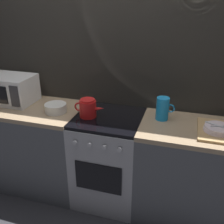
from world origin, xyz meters
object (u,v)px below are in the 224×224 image
Objects in this scene: stove_unit at (109,159)px; dish_pile at (217,130)px; microwave at (11,89)px; pitcher at (163,109)px; mixing_bowl at (56,108)px; kettle at (88,108)px.

dish_pile is at bearing -1.97° from stove_unit.
pitcher is at bearing 0.94° from microwave.
microwave reaches higher than mixing_bowl.
kettle is 1.09m from dish_pile.
stove_unit is 1.20m from microwave.
stove_unit is at bearing -169.11° from pitcher.
pitcher is 0.50× the size of dish_pile.
pitcher is (1.51, 0.02, -0.03)m from microwave.
stove_unit is 0.56m from kettle.
kettle reaches higher than stove_unit.
pitcher is (0.96, 0.13, 0.06)m from mixing_bowl.
mixing_bowl is at bearing 178.78° from kettle.
microwave is 2.30× the size of mixing_bowl.
kettle is 1.42× the size of mixing_bowl.
stove_unit is at bearing 14.93° from kettle.
microwave is at bearing 169.17° from mixing_bowl.
dish_pile is at bearing 0.33° from mixing_bowl.
kettle is at bearing -7.29° from microwave.
kettle reaches higher than mixing_bowl.
stove_unit is at bearing -3.54° from microwave.
mixing_bowl is 0.97m from pitcher.
pitcher is at bearing 10.89° from stove_unit.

